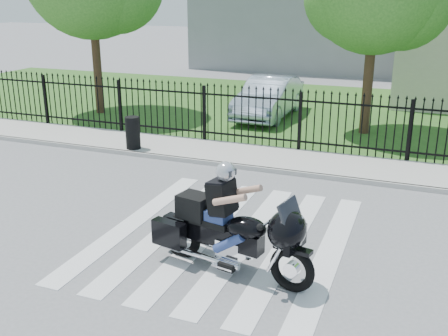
% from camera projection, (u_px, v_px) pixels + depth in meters
% --- Properties ---
extents(ground, '(120.00, 120.00, 0.00)m').
position_uv_depth(ground, '(225.00, 237.00, 10.07)').
color(ground, slate).
rests_on(ground, ground).
extents(crosswalk, '(5.00, 5.50, 0.01)m').
position_uv_depth(crosswalk, '(225.00, 237.00, 10.07)').
color(crosswalk, silver).
rests_on(crosswalk, ground).
extents(sidewalk, '(40.00, 2.00, 0.12)m').
position_uv_depth(sidewalk, '(290.00, 160.00, 14.48)').
color(sidewalk, '#ADAAA3').
rests_on(sidewalk, ground).
extents(curb, '(40.00, 0.12, 0.12)m').
position_uv_depth(curb, '(280.00, 171.00, 13.59)').
color(curb, '#ADAAA3').
rests_on(curb, ground).
extents(grass_strip, '(40.00, 12.00, 0.02)m').
position_uv_depth(grass_strip, '(334.00, 112.00, 20.68)').
color(grass_strip, '#2A541D').
rests_on(grass_strip, ground).
extents(iron_fence, '(26.00, 0.04, 1.80)m').
position_uv_depth(iron_fence, '(300.00, 123.00, 15.09)').
color(iron_fence, black).
rests_on(iron_fence, ground).
extents(motorcycle_rider, '(2.93, 1.35, 1.95)m').
position_uv_depth(motorcycle_rider, '(228.00, 227.00, 8.63)').
color(motorcycle_rider, black).
rests_on(motorcycle_rider, ground).
extents(parked_car, '(1.62, 4.52, 1.48)m').
position_uv_depth(parked_car, '(269.00, 97.00, 19.51)').
color(parked_car, '#A4B4CE').
rests_on(parked_car, grass_strip).
extents(litter_bin, '(0.51, 0.51, 0.95)m').
position_uv_depth(litter_bin, '(133.00, 133.00, 15.24)').
color(litter_bin, black).
rests_on(litter_bin, sidewalk).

